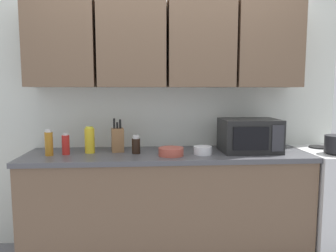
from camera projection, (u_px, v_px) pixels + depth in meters
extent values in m
cube|color=silver|center=(165.00, 103.00, 2.94)|extent=(3.24, 0.06, 2.60)
cube|color=brown|center=(62.00, 42.00, 2.64)|extent=(0.56, 0.33, 0.75)
cube|color=brown|center=(132.00, 43.00, 2.68)|extent=(0.56, 0.33, 0.75)
cube|color=brown|center=(200.00, 43.00, 2.72)|extent=(0.56, 0.33, 0.75)
cube|color=brown|center=(266.00, 44.00, 2.76)|extent=(0.56, 0.33, 0.75)
cube|color=brown|center=(168.00, 206.00, 2.71)|extent=(2.34, 0.60, 0.86)
cube|color=#4C4C51|center=(168.00, 155.00, 2.66)|extent=(2.37, 0.63, 0.04)
cylinder|color=black|center=(319.00, 147.00, 2.88)|extent=(0.18, 0.18, 0.01)
cube|color=black|center=(249.00, 135.00, 2.69)|extent=(0.48, 0.36, 0.28)
cube|color=black|center=(251.00, 139.00, 2.51)|extent=(0.29, 0.01, 0.18)
cube|color=#2D2D33|center=(278.00, 138.00, 2.52)|extent=(0.10, 0.01, 0.21)
cube|color=brown|center=(118.00, 140.00, 2.70)|extent=(0.12, 0.13, 0.20)
cylinder|color=black|center=(114.00, 123.00, 2.67)|extent=(0.02, 0.02, 0.09)
cylinder|color=black|center=(117.00, 125.00, 2.67)|extent=(0.02, 0.02, 0.05)
cylinder|color=black|center=(120.00, 124.00, 2.67)|extent=(0.02, 0.02, 0.08)
cylinder|color=red|center=(66.00, 145.00, 2.57)|extent=(0.06, 0.06, 0.16)
cylinder|color=silver|center=(65.00, 134.00, 2.56)|extent=(0.04, 0.04, 0.02)
cylinder|color=gold|center=(90.00, 141.00, 2.64)|extent=(0.08, 0.08, 0.21)
cylinder|color=yellow|center=(89.00, 128.00, 2.62)|extent=(0.06, 0.06, 0.02)
cylinder|color=black|center=(136.00, 146.00, 2.61)|extent=(0.07, 0.07, 0.13)
cylinder|color=silver|center=(136.00, 137.00, 2.61)|extent=(0.05, 0.05, 0.03)
cylinder|color=#AD701E|center=(49.00, 144.00, 2.52)|extent=(0.06, 0.06, 0.19)
cylinder|color=silver|center=(48.00, 131.00, 2.51)|extent=(0.05, 0.05, 0.02)
cylinder|color=#B24C3D|center=(171.00, 152.00, 2.53)|extent=(0.20, 0.20, 0.06)
cylinder|color=silver|center=(203.00, 150.00, 2.59)|extent=(0.15, 0.15, 0.07)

